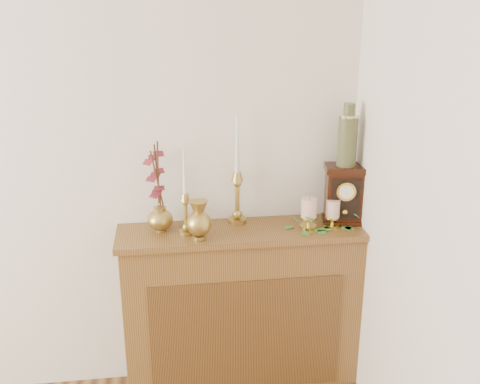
{
  "coord_description": "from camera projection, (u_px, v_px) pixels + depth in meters",
  "views": [
    {
      "loc": [
        1.05,
        -0.44,
        2.03
      ],
      "look_at": [
        1.38,
        2.05,
        1.14
      ],
      "focal_mm": 42.0,
      "sensor_mm": 36.0,
      "label": 1
    }
  ],
  "objects": [
    {
      "name": "ginger_jar",
      "position": [
        157.0,
        189.0,
        2.73
      ],
      "size": [
        0.18,
        0.2,
        0.46
      ],
      "rotation": [
        0.0,
        0.0,
        -0.34
      ],
      "color": "tan",
      "rests_on": "console_shelf"
    },
    {
      "name": "ceramic_vase",
      "position": [
        347.0,
        138.0,
        2.73
      ],
      "size": [
        0.1,
        0.1,
        0.31
      ],
      "rotation": [
        0.0,
        0.0,
        -0.15
      ],
      "color": "#193327",
      "rests_on": "mantel_clock"
    },
    {
      "name": "mantel_clock",
      "position": [
        344.0,
        195.0,
        2.83
      ],
      "size": [
        0.22,
        0.17,
        0.3
      ],
      "rotation": [
        0.0,
        0.0,
        -0.15
      ],
      "color": "black",
      "rests_on": "console_shelf"
    },
    {
      "name": "ivy_garland",
      "position": [
        326.0,
        224.0,
        2.82
      ],
      "size": [
        0.4,
        0.16,
        0.08
      ],
      "rotation": [
        0.0,
        0.0,
        0.15
      ],
      "color": "#3F732C",
      "rests_on": "console_shelf"
    },
    {
      "name": "bud_vase",
      "position": [
        199.0,
        221.0,
        2.63
      ],
      "size": [
        0.12,
        0.12,
        0.2
      ],
      "rotation": [
        0.0,
        0.0,
        0.19
      ],
      "color": "tan",
      "rests_on": "console_shelf"
    },
    {
      "name": "pillar_candle_left",
      "position": [
        309.0,
        212.0,
        2.77
      ],
      "size": [
        0.09,
        0.09,
        0.17
      ],
      "rotation": [
        0.0,
        0.0,
        -0.18
      ],
      "color": "gold",
      "rests_on": "console_shelf"
    },
    {
      "name": "pillar_candle_right",
      "position": [
        333.0,
        212.0,
        2.79
      ],
      "size": [
        0.08,
        0.08,
        0.15
      ],
      "rotation": [
        0.0,
        0.0,
        -0.21
      ],
      "color": "gold",
      "rests_on": "console_shelf"
    },
    {
      "name": "candlestick_left",
      "position": [
        185.0,
        207.0,
        2.68
      ],
      "size": [
        0.07,
        0.07,
        0.43
      ],
      "rotation": [
        0.0,
        0.0,
        0.37
      ],
      "color": "tan",
      "rests_on": "console_shelf"
    },
    {
      "name": "console_shelf",
      "position": [
        242.0,
        315.0,
        2.95
      ],
      "size": [
        1.24,
        0.34,
        0.93
      ],
      "color": "brown",
      "rests_on": "ground"
    },
    {
      "name": "candlestick_center",
      "position": [
        237.0,
        189.0,
        2.8
      ],
      "size": [
        0.09,
        0.09,
        0.55
      ],
      "rotation": [
        0.0,
        0.0,
        -0.19
      ],
      "color": "tan",
      "rests_on": "console_shelf"
    }
  ]
}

